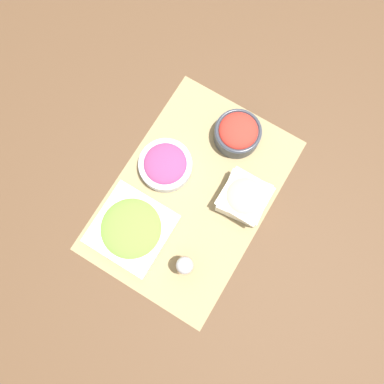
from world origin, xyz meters
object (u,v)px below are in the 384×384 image
(onion_bowl, at_px, (165,165))
(pepper_shaker, at_px, (185,266))
(cucumber_bowl, at_px, (244,198))
(lettuce_bowl, at_px, (132,229))
(tomato_bowl, at_px, (238,133))

(onion_bowl, height_order, pepper_shaker, pepper_shaker)
(cucumber_bowl, relative_size, pepper_shaker, 1.17)
(pepper_shaker, bearing_deg, cucumber_bowl, 169.85)
(cucumber_bowl, distance_m, pepper_shaker, 0.23)
(lettuce_bowl, height_order, pepper_shaker, pepper_shaker)
(cucumber_bowl, distance_m, onion_bowl, 0.23)
(cucumber_bowl, height_order, onion_bowl, cucumber_bowl)
(onion_bowl, bearing_deg, tomato_bowl, 145.14)
(cucumber_bowl, distance_m, lettuce_bowl, 0.31)
(lettuce_bowl, bearing_deg, onion_bowl, -174.92)
(lettuce_bowl, bearing_deg, pepper_shaker, 87.01)
(tomato_bowl, xyz_separation_m, pepper_shaker, (0.38, 0.06, 0.02))
(tomato_bowl, distance_m, cucumber_bowl, 0.18)
(tomato_bowl, relative_size, cucumber_bowl, 1.02)
(cucumber_bowl, bearing_deg, onion_bowl, -83.01)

